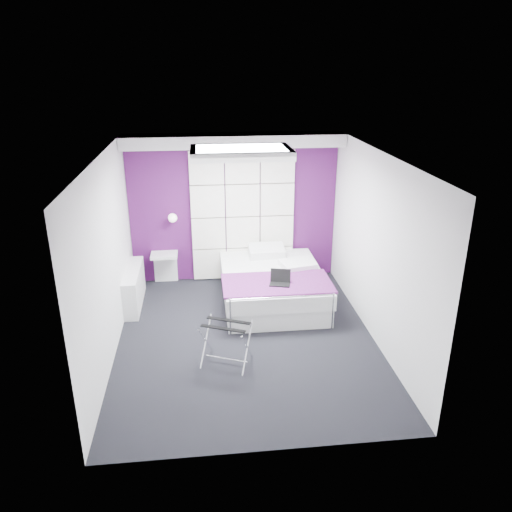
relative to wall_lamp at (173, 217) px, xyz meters
The scene contains 15 objects.
floor 2.61m from the wall_lamp, 62.99° to the right, with size 4.40×4.40×0.00m, color black.
ceiling 2.69m from the wall_lamp, 62.99° to the right, with size 4.40×4.40×0.00m, color white.
wall_back 1.06m from the wall_lamp, ahead, with size 3.60×3.60×0.00m, color silver.
wall_left 2.19m from the wall_lamp, 110.01° to the right, with size 4.40×4.40×0.00m, color silver.
wall_right 3.52m from the wall_lamp, 35.86° to the right, with size 4.40×4.40×0.00m, color silver.
accent_wall 1.06m from the wall_lamp, ahead, with size 3.58×0.02×2.58m, color #461049.
soffit 1.66m from the wall_lamp, ahead, with size 3.58×0.50×0.20m, color silver.
headboard 1.20m from the wall_lamp, ahead, with size 1.80×0.08×2.30m, color silver, non-canonical shape.
skylight 2.24m from the wall_lamp, 54.28° to the right, with size 1.36×0.86×0.12m, color white, non-canonical shape.
wall_lamp is the anchor object (origin of this frame).
radiator 1.35m from the wall_lamp, 130.10° to the right, with size 0.22×1.20×0.60m, color silver.
bed 2.05m from the wall_lamp, 30.13° to the right, with size 1.65×2.00×0.70m.
nightstand 0.69m from the wall_lamp, 167.76° to the right, with size 0.46×0.35×0.05m, color silver.
luggage_rack 2.89m from the wall_lamp, 74.39° to the right, with size 0.59×0.43×0.58m.
laptop 2.25m from the wall_lamp, 41.95° to the right, with size 0.30×0.22×0.22m.
Camera 1 is at (-0.57, -6.15, 3.70)m, focal length 35.00 mm.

